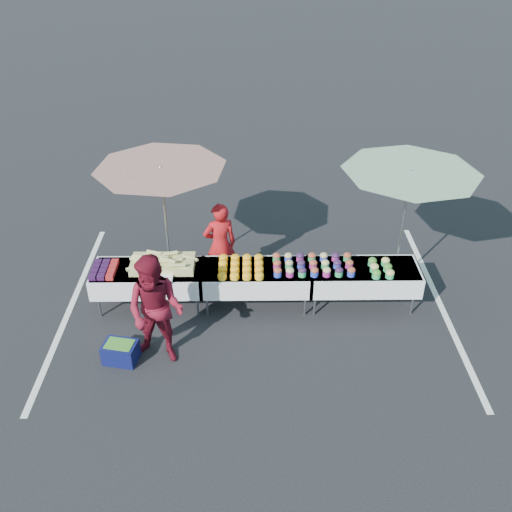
{
  "coord_description": "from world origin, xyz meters",
  "views": [
    {
      "loc": [
        -0.08,
        -7.84,
        6.09
      ],
      "look_at": [
        0.0,
        0.0,
        1.0
      ],
      "focal_mm": 40.0,
      "sensor_mm": 36.0,
      "label": 1
    }
  ],
  "objects_px": {
    "storage_bin": "(121,352)",
    "table_left": "(149,277)",
    "umbrella_left": "(161,178)",
    "customer": "(156,311)",
    "vendor": "(220,245)",
    "table_center": "(256,277)",
    "table_right": "(363,276)",
    "umbrella_right": "(409,182)"
  },
  "relations": [
    {
      "from": "table_right",
      "to": "umbrella_left",
      "type": "distance_m",
      "value": 3.75
    },
    {
      "from": "customer",
      "to": "table_center",
      "type": "bearing_deg",
      "value": 55.33
    },
    {
      "from": "customer",
      "to": "umbrella_right",
      "type": "height_order",
      "value": "umbrella_right"
    },
    {
      "from": "table_left",
      "to": "table_right",
      "type": "xyz_separation_m",
      "value": [
        3.6,
        0.0,
        0.0
      ]
    },
    {
      "from": "vendor",
      "to": "umbrella_right",
      "type": "distance_m",
      "value": 3.36
    },
    {
      "from": "vendor",
      "to": "table_center",
      "type": "bearing_deg",
      "value": 116.85
    },
    {
      "from": "table_center",
      "to": "storage_bin",
      "type": "xyz_separation_m",
      "value": [
        -2.07,
        -1.36,
        -0.41
      ]
    },
    {
      "from": "umbrella_right",
      "to": "storage_bin",
      "type": "relative_size",
      "value": 4.65
    },
    {
      "from": "umbrella_left",
      "to": "storage_bin",
      "type": "distance_m",
      "value": 2.9
    },
    {
      "from": "customer",
      "to": "umbrella_right",
      "type": "xyz_separation_m",
      "value": [
        3.96,
        1.81,
        1.18
      ]
    },
    {
      "from": "vendor",
      "to": "umbrella_right",
      "type": "bearing_deg",
      "value": 160.72
    },
    {
      "from": "customer",
      "to": "table_right",
      "type": "bearing_deg",
      "value": 35.52
    },
    {
      "from": "umbrella_right",
      "to": "table_right",
      "type": "bearing_deg",
      "value": -143.56
    },
    {
      "from": "vendor",
      "to": "customer",
      "type": "bearing_deg",
      "value": 50.16
    },
    {
      "from": "table_right",
      "to": "table_left",
      "type": "bearing_deg",
      "value": 180.0
    },
    {
      "from": "table_center",
      "to": "customer",
      "type": "bearing_deg",
      "value": -138.43
    },
    {
      "from": "umbrella_left",
      "to": "table_right",
      "type": "bearing_deg",
      "value": -13.01
    },
    {
      "from": "vendor",
      "to": "customer",
      "type": "height_order",
      "value": "customer"
    },
    {
      "from": "umbrella_left",
      "to": "umbrella_right",
      "type": "relative_size",
      "value": 1.03
    },
    {
      "from": "table_left",
      "to": "umbrella_left",
      "type": "xyz_separation_m",
      "value": [
        0.24,
        0.78,
        1.47
      ]
    },
    {
      "from": "vendor",
      "to": "umbrella_right",
      "type": "relative_size",
      "value": 0.62
    },
    {
      "from": "storage_bin",
      "to": "table_left",
      "type": "bearing_deg",
      "value": 90.48
    },
    {
      "from": "table_left",
      "to": "storage_bin",
      "type": "xyz_separation_m",
      "value": [
        -0.27,
        -1.36,
        -0.41
      ]
    },
    {
      "from": "table_center",
      "to": "umbrella_left",
      "type": "xyz_separation_m",
      "value": [
        -1.56,
        0.78,
        1.47
      ]
    },
    {
      "from": "umbrella_right",
      "to": "table_center",
      "type": "bearing_deg",
      "value": -168.49
    },
    {
      "from": "vendor",
      "to": "table_right",
      "type": "bearing_deg",
      "value": 148.3
    },
    {
      "from": "table_left",
      "to": "umbrella_left",
      "type": "distance_m",
      "value": 1.68
    },
    {
      "from": "table_right",
      "to": "table_center",
      "type": "bearing_deg",
      "value": 180.0
    },
    {
      "from": "storage_bin",
      "to": "customer",
      "type": "bearing_deg",
      "value": 17.13
    },
    {
      "from": "table_right",
      "to": "storage_bin",
      "type": "distance_m",
      "value": 4.12
    },
    {
      "from": "umbrella_left",
      "to": "storage_bin",
      "type": "bearing_deg",
      "value": -103.47
    },
    {
      "from": "table_right",
      "to": "storage_bin",
      "type": "relative_size",
      "value": 3.31
    },
    {
      "from": "vendor",
      "to": "umbrella_right",
      "type": "height_order",
      "value": "umbrella_right"
    },
    {
      "from": "umbrella_left",
      "to": "storage_bin",
      "type": "relative_size",
      "value": 4.79
    },
    {
      "from": "table_right",
      "to": "umbrella_left",
      "type": "xyz_separation_m",
      "value": [
        -3.36,
        0.78,
        1.47
      ]
    },
    {
      "from": "umbrella_left",
      "to": "storage_bin",
      "type": "xyz_separation_m",
      "value": [
        -0.51,
        -2.14,
        -1.88
      ]
    },
    {
      "from": "table_left",
      "to": "umbrella_right",
      "type": "relative_size",
      "value": 0.71
    },
    {
      "from": "customer",
      "to": "storage_bin",
      "type": "xyz_separation_m",
      "value": [
        -0.6,
        -0.06,
        -0.74
      ]
    },
    {
      "from": "umbrella_left",
      "to": "customer",
      "type": "bearing_deg",
      "value": -87.7
    },
    {
      "from": "storage_bin",
      "to": "umbrella_right",
      "type": "bearing_deg",
      "value": 33.99
    },
    {
      "from": "vendor",
      "to": "umbrella_left",
      "type": "xyz_separation_m",
      "value": [
        -0.94,
        0.12,
        1.24
      ]
    },
    {
      "from": "table_left",
      "to": "storage_bin",
      "type": "bearing_deg",
      "value": -101.2
    }
  ]
}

